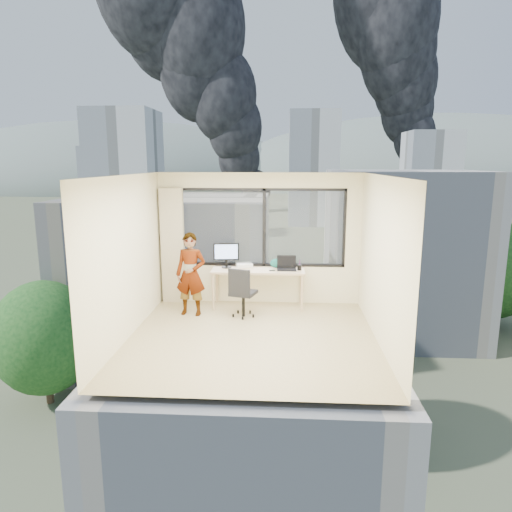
# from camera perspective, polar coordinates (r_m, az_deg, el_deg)

# --- Properties ---
(floor) EXTENTS (4.00, 4.00, 0.01)m
(floor) POSITION_cam_1_polar(r_m,az_deg,el_deg) (7.58, -0.48, -10.08)
(floor) COLOR tan
(floor) RESTS_ON ground
(ceiling) EXTENTS (4.00, 4.00, 0.01)m
(ceiling) POSITION_cam_1_polar(r_m,az_deg,el_deg) (7.05, -0.52, 9.97)
(ceiling) COLOR white
(ceiling) RESTS_ON ground
(wall_front) EXTENTS (4.00, 0.01, 2.60)m
(wall_front) POSITION_cam_1_polar(r_m,az_deg,el_deg) (5.27, -2.04, -4.94)
(wall_front) COLOR beige
(wall_front) RESTS_ON ground
(wall_left) EXTENTS (0.01, 4.00, 2.60)m
(wall_left) POSITION_cam_1_polar(r_m,az_deg,el_deg) (7.61, -15.70, -0.21)
(wall_left) COLOR beige
(wall_left) RESTS_ON ground
(wall_right) EXTENTS (0.01, 4.00, 2.60)m
(wall_right) POSITION_cam_1_polar(r_m,az_deg,el_deg) (7.34, 15.28, -0.61)
(wall_right) COLOR beige
(wall_right) RESTS_ON ground
(window_wall) EXTENTS (3.30, 0.16, 1.55)m
(window_wall) POSITION_cam_1_polar(r_m,az_deg,el_deg) (9.13, 0.71, 3.56)
(window_wall) COLOR black
(window_wall) RESTS_ON ground
(curtain) EXTENTS (0.45, 0.14, 2.30)m
(curtain) POSITION_cam_1_polar(r_m,az_deg,el_deg) (9.33, -10.27, 1.21)
(curtain) COLOR beige
(curtain) RESTS_ON floor
(desk) EXTENTS (1.80, 0.60, 0.75)m
(desk) POSITION_cam_1_polar(r_m,az_deg,el_deg) (9.03, 0.26, -3.98)
(desk) COLOR tan
(desk) RESTS_ON floor
(chair) EXTENTS (0.61, 0.61, 0.95)m
(chair) POSITION_cam_1_polar(r_m,az_deg,el_deg) (8.44, -1.58, -4.41)
(chair) COLOR black
(chair) RESTS_ON floor
(person) EXTENTS (0.60, 0.43, 1.54)m
(person) POSITION_cam_1_polar(r_m,az_deg,el_deg) (8.56, -8.09, -2.25)
(person) COLOR #2D2D33
(person) RESTS_ON floor
(monitor) EXTENTS (0.51, 0.17, 0.50)m
(monitor) POSITION_cam_1_polar(r_m,az_deg,el_deg) (9.06, -3.71, 0.11)
(monitor) COLOR black
(monitor) RESTS_ON desk
(game_console) EXTENTS (0.36, 0.33, 0.07)m
(game_console) POSITION_cam_1_polar(r_m,az_deg,el_deg) (9.16, -1.47, -1.11)
(game_console) COLOR white
(game_console) RESTS_ON desk
(laptop) EXTENTS (0.38, 0.40, 0.24)m
(laptop) POSITION_cam_1_polar(r_m,az_deg,el_deg) (8.89, 3.82, -0.97)
(laptop) COLOR black
(laptop) RESTS_ON desk
(cellphone) EXTENTS (0.12, 0.07, 0.01)m
(cellphone) POSITION_cam_1_polar(r_m,az_deg,el_deg) (8.82, 2.00, -1.80)
(cellphone) COLOR black
(cellphone) RESTS_ON desk
(pen_cup) EXTENTS (0.10, 0.10, 0.11)m
(pen_cup) POSITION_cam_1_polar(r_m,az_deg,el_deg) (8.91, 5.41, -1.42)
(pen_cup) COLOR black
(pen_cup) RESTS_ON desk
(handbag) EXTENTS (0.26, 0.19, 0.18)m
(handbag) POSITION_cam_1_polar(r_m,az_deg,el_deg) (9.07, 2.53, -0.89)
(handbag) COLOR #0D4F52
(handbag) RESTS_ON desk
(exterior_ground) EXTENTS (400.00, 400.00, 0.04)m
(exterior_ground) POSITION_cam_1_polar(r_m,az_deg,el_deg) (128.13, 3.33, 4.02)
(exterior_ground) COLOR #515B3D
(exterior_ground) RESTS_ON ground
(near_bldg_a) EXTENTS (16.00, 12.00, 14.00)m
(near_bldg_a) POSITION_cam_1_polar(r_m,az_deg,el_deg) (39.46, -10.49, -3.00)
(near_bldg_a) COLOR beige
(near_bldg_a) RESTS_ON exterior_ground
(near_bldg_b) EXTENTS (14.00, 13.00, 16.00)m
(near_bldg_b) POSITION_cam_1_polar(r_m,az_deg,el_deg) (47.30, 17.58, 0.31)
(near_bldg_b) COLOR silver
(near_bldg_b) RESTS_ON exterior_ground
(far_tower_a) EXTENTS (14.00, 14.00, 28.00)m
(far_tower_a) POSITION_cam_1_polar(r_m,az_deg,el_deg) (108.06, -15.83, 9.66)
(far_tower_a) COLOR silver
(far_tower_a) RESTS_ON exterior_ground
(far_tower_b) EXTENTS (13.00, 13.00, 30.00)m
(far_tower_b) POSITION_cam_1_polar(r_m,az_deg,el_deg) (127.26, 7.08, 10.68)
(far_tower_b) COLOR silver
(far_tower_b) RESTS_ON exterior_ground
(far_tower_c) EXTENTS (15.00, 15.00, 26.00)m
(far_tower_c) POSITION_cam_1_polar(r_m,az_deg,el_deg) (153.66, 20.70, 9.42)
(far_tower_c) COLOR silver
(far_tower_c) RESTS_ON exterior_ground
(far_tower_d) EXTENTS (16.00, 14.00, 22.00)m
(far_tower_d) POSITION_cam_1_polar(r_m,az_deg,el_deg) (168.38, -17.71, 9.06)
(far_tower_d) COLOR silver
(far_tower_d) RESTS_ON exterior_ground
(hill_a) EXTENTS (288.00, 216.00, 90.00)m
(hill_a) POSITION_cam_1_polar(r_m,az_deg,el_deg) (348.93, -16.81, 8.33)
(hill_a) COLOR slate
(hill_a) RESTS_ON exterior_ground
(hill_b) EXTENTS (300.00, 220.00, 96.00)m
(hill_b) POSITION_cam_1_polar(r_m,az_deg,el_deg) (342.24, 20.69, 8.02)
(hill_b) COLOR slate
(hill_b) RESTS_ON exterior_ground
(tree_a) EXTENTS (7.00, 7.00, 8.00)m
(tree_a) POSITION_cam_1_polar(r_m,az_deg,el_deg) (35.76, -24.64, -10.50)
(tree_a) COLOR #17471A
(tree_a) RESTS_ON exterior_ground
(tree_b) EXTENTS (7.60, 7.60, 9.00)m
(tree_b) POSITION_cam_1_polar(r_m,az_deg,el_deg) (28.10, 10.71, -14.59)
(tree_b) COLOR #17471A
(tree_b) RESTS_ON exterior_ground
(tree_c) EXTENTS (8.40, 8.40, 10.00)m
(tree_c) POSITION_cam_1_polar(r_m,az_deg,el_deg) (53.04, 27.41, -2.60)
(tree_c) COLOR #17471A
(tree_c) RESTS_ON exterior_ground
(smoke_plume_a) EXTENTS (40.00, 24.00, 90.00)m
(smoke_plume_a) POSITION_cam_1_polar(r_m,az_deg,el_deg) (161.49, -0.27, 24.53)
(smoke_plume_a) COLOR black
(smoke_plume_a) RESTS_ON exterior_ground
(smoke_plume_b) EXTENTS (30.00, 18.00, 70.00)m
(smoke_plume_b) POSITION_cam_1_polar(r_m,az_deg,el_deg) (186.80, 21.65, 18.24)
(smoke_plume_b) COLOR black
(smoke_plume_b) RESTS_ON exterior_ground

